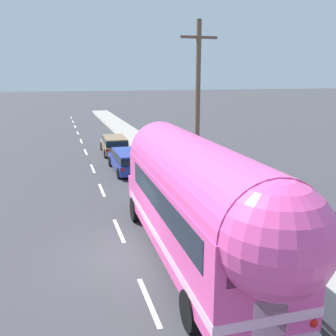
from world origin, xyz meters
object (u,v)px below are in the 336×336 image
at_px(car_lead, 128,160).
at_px(car_second, 115,144).
at_px(utility_pole, 198,109).
at_px(painted_bus, 199,200).

relative_size(car_lead, car_second, 1.01).
bearing_deg(utility_pole, car_second, 101.00).
bearing_deg(car_second, painted_bus, -90.75).
bearing_deg(car_second, utility_pole, -79.00).
xyz_separation_m(utility_pole, painted_bus, (-2.58, -7.06, -2.12)).
xyz_separation_m(painted_bus, car_lead, (0.21, 12.99, -1.50)).
distance_m(utility_pole, car_second, 12.74).
distance_m(utility_pole, car_lead, 7.34).
bearing_deg(car_second, car_lead, -90.33).
height_order(car_lead, car_second, same).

